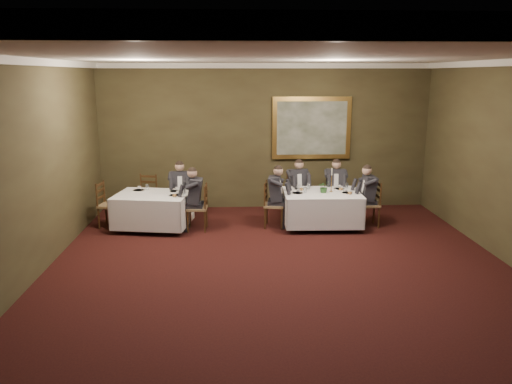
{
  "coord_description": "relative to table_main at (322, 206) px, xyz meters",
  "views": [
    {
      "loc": [
        -0.79,
        -7.09,
        3.25
      ],
      "look_at": [
        -0.37,
        1.75,
        1.15
      ],
      "focal_mm": 35.0,
      "sensor_mm": 36.0,
      "label": 1
    }
  ],
  "objects": [
    {
      "name": "left_wall",
      "position": [
        -5.13,
        -3.28,
        1.3
      ],
      "size": [
        0.1,
        10.0,
        3.5
      ],
      "primitive_type": "cube",
      "color": "#362E1B",
      "rests_on": "ground"
    },
    {
      "name": "diner_sec_endright",
      "position": [
        -2.69,
        -0.14,
        0.06
      ],
      "size": [
        0.5,
        0.43,
        1.35
      ],
      "rotation": [
        0.0,
        0.0,
        1.52
      ],
      "color": "black",
      "rests_on": "chair_sec_endright"
    },
    {
      "name": "ground",
      "position": [
        -1.13,
        -3.28,
        -0.45
      ],
      "size": [
        10.0,
        10.0,
        0.0
      ],
      "primitive_type": "plane",
      "color": "black",
      "rests_on": "ground"
    },
    {
      "name": "table_main",
      "position": [
        0.0,
        0.0,
        0.0
      ],
      "size": [
        1.68,
        1.29,
        0.67
      ],
      "rotation": [
        0.0,
        0.0,
        -0.02
      ],
      "color": "black",
      "rests_on": "ground"
    },
    {
      "name": "ceiling",
      "position": [
        -1.13,
        -3.28,
        3.05
      ],
      "size": [
        8.0,
        10.0,
        0.1
      ],
      "primitive_type": "cube",
      "color": "silver",
      "rests_on": "back_wall"
    },
    {
      "name": "centerpiece",
      "position": [
        0.04,
        -0.02,
        0.45
      ],
      "size": [
        0.26,
        0.23,
        0.27
      ],
      "primitive_type": "imported",
      "rotation": [
        0.0,
        0.0,
        0.08
      ],
      "color": "#2D5926",
      "rests_on": "table_main"
    },
    {
      "name": "place_setting_table_main",
      "position": [
        -0.38,
        0.38,
        0.35
      ],
      "size": [
        0.33,
        0.31,
        0.14
      ],
      "color": "white",
      "rests_on": "table_main"
    },
    {
      "name": "diner_sec_backright",
      "position": [
        -3.11,
        0.72,
        0.06
      ],
      "size": [
        0.42,
        0.48,
        1.35
      ],
      "rotation": [
        0.0,
        0.0,
        3.15
      ],
      "color": "black",
      "rests_on": "chair_sec_backright"
    },
    {
      "name": "diner_main_backright",
      "position": [
        0.46,
        0.83,
        0.06
      ],
      "size": [
        0.45,
        0.52,
        1.35
      ],
      "rotation": [
        0.0,
        0.0,
        3.04
      ],
      "color": "black",
      "rests_on": "chair_main_backright"
    },
    {
      "name": "diner_main_backleft",
      "position": [
        -0.42,
        0.84,
        0.06
      ],
      "size": [
        0.49,
        0.55,
        1.35
      ],
      "rotation": [
        0.0,
        0.0,
        3.34
      ],
      "color": "black",
      "rests_on": "chair_main_backleft"
    },
    {
      "name": "crown_molding",
      "position": [
        -1.13,
        -3.28,
        2.99
      ],
      "size": [
        8.0,
        10.0,
        0.12
      ],
      "color": "white",
      "rests_on": "back_wall"
    },
    {
      "name": "chair_main_backleft",
      "position": [
        -0.43,
        0.86,
        -0.17
      ],
      "size": [
        0.51,
        0.5,
        1.0
      ],
      "rotation": [
        0.0,
        0.0,
        3.34
      ],
      "color": "olive",
      "rests_on": "ground"
    },
    {
      "name": "diner_main_endleft",
      "position": [
        -1.03,
        0.02,
        0.06
      ],
      "size": [
        0.54,
        0.48,
        1.35
      ],
      "rotation": [
        0.0,
        0.0,
        -1.74
      ],
      "color": "black",
      "rests_on": "chair_main_endleft"
    },
    {
      "name": "chair_main_endright",
      "position": [
        1.04,
        -0.02,
        -0.17
      ],
      "size": [
        0.42,
        0.44,
        1.0
      ],
      "rotation": [
        0.0,
        0.0,
        1.58
      ],
      "color": "olive",
      "rests_on": "ground"
    },
    {
      "name": "chair_main_endleft",
      "position": [
        -1.04,
        0.02,
        -0.17
      ],
      "size": [
        0.49,
        0.5,
        1.0
      ],
      "rotation": [
        0.0,
        0.0,
        -1.74
      ],
      "color": "olive",
      "rests_on": "ground"
    },
    {
      "name": "chair_main_backright",
      "position": [
        0.46,
        0.84,
        -0.17
      ],
      "size": [
        0.48,
        0.46,
        1.0
      ],
      "rotation": [
        0.0,
        0.0,
        3.04
      ],
      "color": "olive",
      "rests_on": "ground"
    },
    {
      "name": "chair_sec_endleft",
      "position": [
        -4.6,
        0.17,
        -0.17
      ],
      "size": [
        0.49,
        0.51,
        1.0
      ],
      "rotation": [
        0.0,
        0.0,
        -1.74
      ],
      "color": "olive",
      "rests_on": "ground"
    },
    {
      "name": "place_setting_table_second",
      "position": [
        -3.94,
        0.43,
        0.35
      ],
      "size": [
        0.33,
        0.31,
        0.14
      ],
      "color": "white",
      "rests_on": "table_second"
    },
    {
      "name": "candlestick",
      "position": [
        0.21,
        0.05,
        0.51
      ],
      "size": [
        0.08,
        0.08,
        0.53
      ],
      "color": "#BA8639",
      "rests_on": "table_main"
    },
    {
      "name": "chair_sec_backright",
      "position": [
        -3.11,
        0.73,
        -0.17
      ],
      "size": [
        0.44,
        0.42,
        1.0
      ],
      "rotation": [
        0.0,
        0.0,
        3.15
      ],
      "color": "olive",
      "rests_on": "ground"
    },
    {
      "name": "chair_sec_backleft",
      "position": [
        -3.92,
        0.86,
        -0.17
      ],
      "size": [
        0.52,
        0.51,
        1.0
      ],
      "rotation": [
        0.0,
        0.0,
        2.91
      ],
      "color": "olive",
      "rests_on": "ground"
    },
    {
      "name": "back_wall",
      "position": [
        -1.13,
        1.72,
        1.3
      ],
      "size": [
        8.0,
        0.1,
        3.5
      ],
      "primitive_type": "cube",
      "color": "#362E1B",
      "rests_on": "ground"
    },
    {
      "name": "table_second",
      "position": [
        -3.64,
        0.02,
        -0.0
      ],
      "size": [
        1.71,
        1.41,
        0.67
      ],
      "rotation": [
        0.0,
        0.0,
        -0.16
      ],
      "color": "black",
      "rests_on": "ground"
    },
    {
      "name": "painting",
      "position": [
        0.0,
        1.65,
        1.52
      ],
      "size": [
        1.91,
        0.09,
        1.5
      ],
      "color": "gold",
      "rests_on": "back_wall"
    },
    {
      "name": "diner_main_endright",
      "position": [
        1.03,
        -0.02,
        0.06
      ],
      "size": [
        0.48,
        0.42,
        1.35
      ],
      "rotation": [
        0.0,
        0.0,
        1.58
      ],
      "color": "black",
      "rests_on": "chair_main_endright"
    },
    {
      "name": "chair_sec_endright",
      "position": [
        -2.68,
        -0.14,
        -0.17
      ],
      "size": [
        0.44,
        0.46,
        1.0
      ],
      "rotation": [
        0.0,
        0.0,
        1.52
      ],
      "color": "olive",
      "rests_on": "ground"
    }
  ]
}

